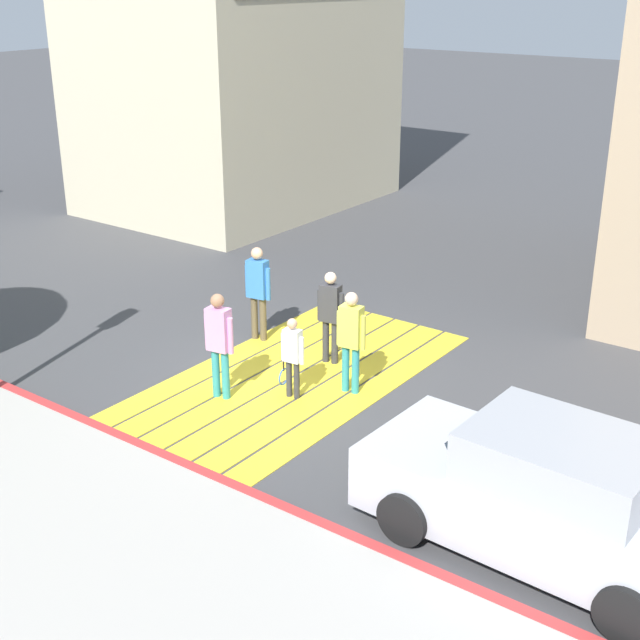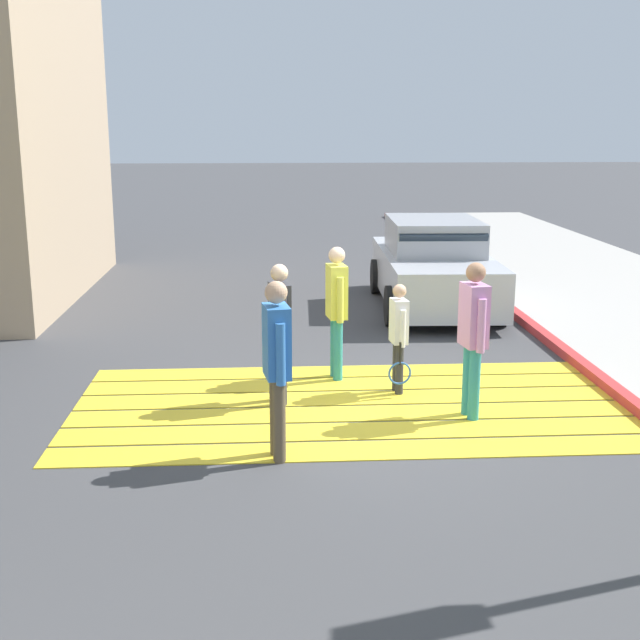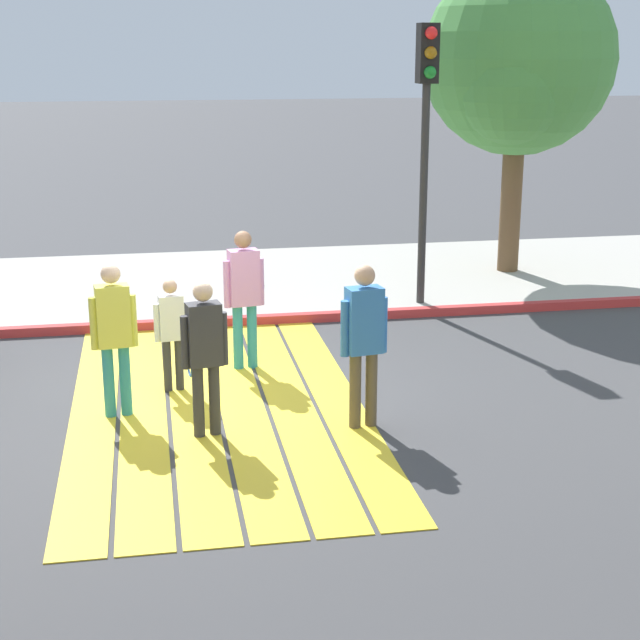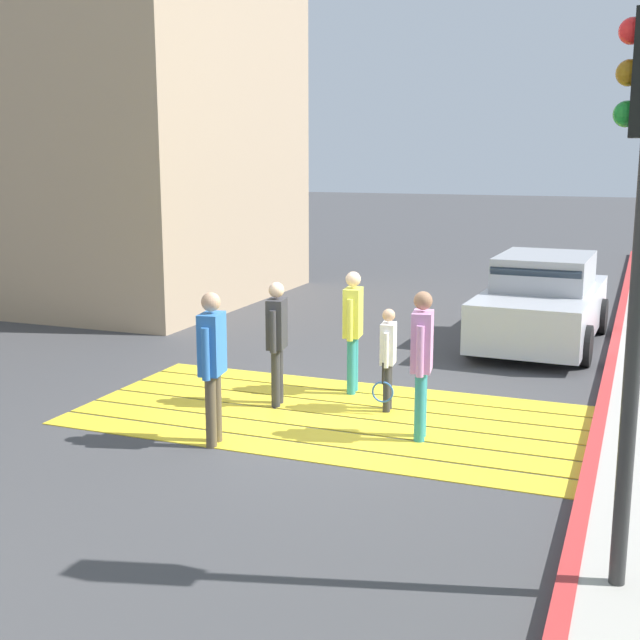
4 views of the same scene
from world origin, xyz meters
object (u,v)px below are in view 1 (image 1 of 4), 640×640
(pedestrian_adult_trailing, at_px, (219,338))
(pedestrian_teen_behind, at_px, (258,287))
(car_parked_near_curb, at_px, (547,496))
(pedestrian_child_with_racket, at_px, (292,353))
(pedestrian_adult_lead, at_px, (330,311))
(pedestrian_adult_side, at_px, (351,335))

(pedestrian_adult_trailing, xyz_separation_m, pedestrian_teen_behind, (2.17, 1.04, 0.01))
(car_parked_near_curb, distance_m, pedestrian_child_with_racket, 4.99)
(pedestrian_adult_lead, bearing_deg, pedestrian_teen_behind, 88.20)
(pedestrian_teen_behind, distance_m, pedestrian_child_with_racket, 2.47)
(pedestrian_teen_behind, relative_size, pedestrian_child_with_racket, 1.31)
(pedestrian_adult_trailing, distance_m, pedestrian_teen_behind, 2.40)
(pedestrian_adult_side, bearing_deg, pedestrian_teen_behind, 73.09)
(car_parked_near_curb, xyz_separation_m, pedestrian_adult_lead, (2.80, 5.08, 0.23))
(pedestrian_adult_side, relative_size, pedestrian_teen_behind, 0.97)
(pedestrian_adult_lead, height_order, pedestrian_adult_side, pedestrian_adult_side)
(pedestrian_child_with_racket, bearing_deg, pedestrian_adult_side, -42.33)
(pedestrian_teen_behind, bearing_deg, pedestrian_adult_trailing, -154.43)
(pedestrian_adult_side, relative_size, pedestrian_child_with_racket, 1.27)
(pedestrian_teen_behind, bearing_deg, pedestrian_adult_side, -106.91)
(pedestrian_adult_lead, relative_size, pedestrian_teen_behind, 0.93)
(pedestrian_adult_lead, bearing_deg, pedestrian_adult_trailing, 163.58)
(car_parked_near_curb, bearing_deg, pedestrian_adult_side, 63.52)
(pedestrian_adult_trailing, xyz_separation_m, pedestrian_child_with_racket, (0.68, -0.91, -0.26))
(pedestrian_teen_behind, bearing_deg, car_parked_near_curb, -112.96)
(car_parked_near_curb, xyz_separation_m, pedestrian_adult_side, (2.07, 4.16, 0.27))
(pedestrian_adult_trailing, bearing_deg, pedestrian_adult_side, -48.34)
(car_parked_near_curb, relative_size, pedestrian_child_with_racket, 3.22)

